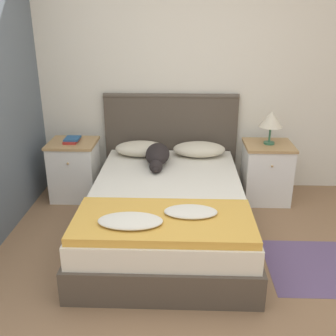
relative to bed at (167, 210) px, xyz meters
name	(u,v)px	position (x,y,z in m)	size (l,w,h in m)	color
ground_plane	(178,306)	(0.11, -1.00, -0.22)	(16.00, 16.00, 0.00)	#896647
wall_back	(182,74)	(0.11, 1.13, 1.05)	(9.00, 0.06, 2.55)	silver
bed	(167,210)	(0.00, 0.00, 0.00)	(1.39, 2.08, 0.45)	#4C4238
headboard	(171,139)	(0.00, 1.06, 0.34)	(1.47, 0.06, 1.08)	#4C4238
nightstand_left	(75,169)	(-1.02, 0.72, 0.09)	(0.50, 0.47, 0.63)	white
nightstand_right	(266,172)	(1.02, 0.72, 0.09)	(0.50, 0.47, 0.63)	white
pillow_left	(141,149)	(-0.31, 0.83, 0.31)	(0.56, 0.32, 0.16)	beige
pillow_right	(199,149)	(0.31, 0.83, 0.31)	(0.56, 0.32, 0.16)	beige
quilt	(162,220)	(-0.01, -0.68, 0.27)	(1.31, 0.64, 0.11)	gold
dog	(158,155)	(-0.12, 0.58, 0.32)	(0.24, 0.65, 0.20)	black
book_stack	(72,140)	(-1.03, 0.72, 0.43)	(0.15, 0.22, 0.05)	#AD2D28
table_lamp	(271,120)	(1.02, 0.73, 0.66)	(0.24, 0.24, 0.34)	#336B4C
rug	(327,267)	(1.29, -0.51, -0.22)	(0.94, 0.76, 0.00)	#604C75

